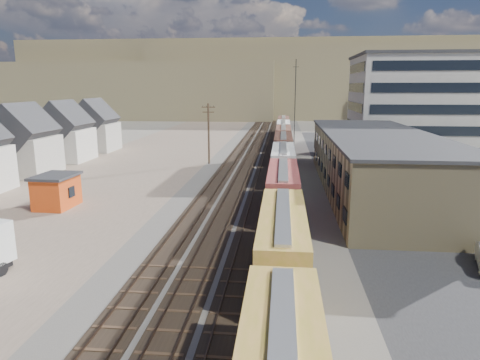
# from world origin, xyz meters

# --- Properties ---
(ground) EXTENTS (300.00, 300.00, 0.00)m
(ground) POSITION_xyz_m (0.00, 0.00, 0.00)
(ground) COLOR #6B6356
(ground) RESTS_ON ground
(ballast_bed) EXTENTS (18.00, 200.00, 0.06)m
(ballast_bed) POSITION_xyz_m (0.00, 50.00, 0.03)
(ballast_bed) COLOR #4C4742
(ballast_bed) RESTS_ON ground
(dirt_yard) EXTENTS (24.00, 180.00, 0.03)m
(dirt_yard) POSITION_xyz_m (-20.00, 40.00, 0.01)
(dirt_yard) COLOR #705E4D
(dirt_yard) RESTS_ON ground
(asphalt_lot) EXTENTS (26.00, 120.00, 0.04)m
(asphalt_lot) POSITION_xyz_m (22.00, 35.00, 0.02)
(asphalt_lot) COLOR #232326
(asphalt_lot) RESTS_ON ground
(rail_tracks) EXTENTS (11.40, 200.00, 0.24)m
(rail_tracks) POSITION_xyz_m (-0.55, 50.00, 0.11)
(rail_tracks) COLOR black
(rail_tracks) RESTS_ON ground
(freight_train) EXTENTS (3.00, 119.74, 4.46)m
(freight_train) POSITION_xyz_m (3.80, 37.11, 2.79)
(freight_train) COLOR black
(freight_train) RESTS_ON ground
(warehouse) EXTENTS (12.40, 40.40, 7.25)m
(warehouse) POSITION_xyz_m (14.98, 25.00, 3.65)
(warehouse) COLOR #9D8C62
(warehouse) RESTS_ON ground
(office_tower) EXTENTS (22.60, 18.60, 18.45)m
(office_tower) POSITION_xyz_m (27.95, 54.95, 9.26)
(office_tower) COLOR #9E998E
(office_tower) RESTS_ON ground
(utility_pole_north) EXTENTS (2.20, 0.32, 10.00)m
(utility_pole_north) POSITION_xyz_m (-8.50, 42.00, 5.30)
(utility_pole_north) COLOR #382619
(utility_pole_north) RESTS_ON ground
(radio_mast) EXTENTS (1.20, 0.16, 18.00)m
(radio_mast) POSITION_xyz_m (6.00, 60.00, 9.12)
(radio_mast) COLOR black
(radio_mast) RESTS_ON ground
(hills_north) EXTENTS (265.00, 80.00, 32.00)m
(hills_north) POSITION_xyz_m (0.17, 167.92, 14.10)
(hills_north) COLOR brown
(hills_north) RESTS_ON ground
(maintenance_shed) EXTENTS (3.97, 5.03, 3.57)m
(maintenance_shed) POSITION_xyz_m (-20.12, 14.24, 1.83)
(maintenance_shed) COLOR #C94212
(maintenance_shed) RESTS_ON ground
(parked_car_blue) EXTENTS (4.62, 5.88, 1.49)m
(parked_car_blue) POSITION_xyz_m (19.98, 56.40, 0.74)
(parked_car_blue) COLOR navy
(parked_car_blue) RESTS_ON ground
(parked_car_far) EXTENTS (3.15, 5.01, 1.59)m
(parked_car_far) POSITION_xyz_m (32.50, 43.69, 0.79)
(parked_car_far) COLOR white
(parked_car_far) RESTS_ON ground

